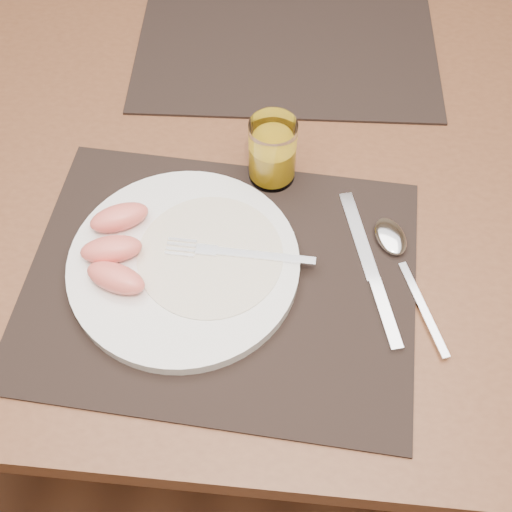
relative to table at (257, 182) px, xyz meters
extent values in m
plane|color=#57321E|center=(0.00, 0.00, -0.67)|extent=(5.00, 5.00, 0.00)
cube|color=brown|center=(0.00, 0.00, 0.06)|extent=(1.40, 0.90, 0.04)
cube|color=black|center=(-0.02, -0.22, 0.09)|extent=(0.47, 0.37, 0.00)
cube|color=black|center=(0.03, 0.22, 0.09)|extent=(0.47, 0.37, 0.00)
cylinder|color=white|center=(-0.07, -0.21, 0.10)|extent=(0.27, 0.27, 0.02)
cylinder|color=white|center=(-0.04, -0.20, 0.10)|extent=(0.17, 0.17, 0.00)
cube|color=silver|center=(0.03, -0.20, 0.11)|extent=(0.12, 0.01, 0.00)
cube|color=silver|center=(-0.04, -0.19, 0.11)|extent=(0.03, 0.01, 0.00)
cube|color=silver|center=(-0.07, -0.19, 0.11)|extent=(0.03, 0.02, 0.00)
cube|color=silver|center=(0.14, -0.14, 0.09)|extent=(0.05, 0.13, 0.00)
cube|color=silver|center=(0.17, -0.25, 0.09)|extent=(0.04, 0.09, 0.01)
cube|color=silver|center=(0.21, -0.24, 0.09)|extent=(0.05, 0.12, 0.00)
ellipsoid|color=silver|center=(0.18, -0.14, 0.09)|extent=(0.05, 0.07, 0.01)
cylinder|color=white|center=(0.03, -0.06, 0.13)|extent=(0.06, 0.06, 0.09)
cylinder|color=gold|center=(0.03, -0.06, 0.12)|extent=(0.05, 0.05, 0.05)
ellipsoid|color=#EF7361|center=(-0.13, -0.25, 0.12)|extent=(0.08, 0.05, 0.03)
ellipsoid|color=#EF7361|center=(-0.15, -0.21, 0.12)|extent=(0.08, 0.05, 0.03)
ellipsoid|color=#EF7361|center=(-0.15, -0.17, 0.12)|extent=(0.08, 0.06, 0.03)
camera|label=1|loc=(0.06, -0.60, 0.73)|focal=45.00mm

